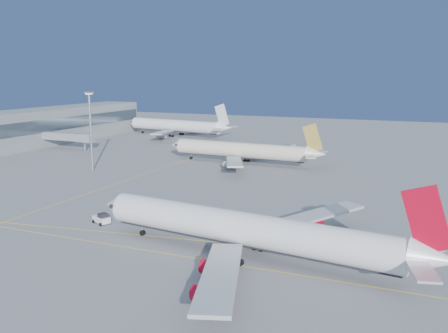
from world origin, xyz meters
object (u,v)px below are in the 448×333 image
Objects in this scene: airliner_etihad at (243,151)px; airliner_third at (177,126)px; airliner_virgin at (251,231)px; light_mast at (90,125)px; pushback_tug at (102,219)px.

airliner_third reaches higher than airliner_etihad.
airliner_virgin is 163.66m from airliner_third.
light_mast is at bearing -139.49° from airliner_etihad.
light_mast is (-36.80, 44.44, 13.41)m from pushback_tug.
pushback_tug is 0.18× the size of light_mast.
airliner_etihad is (-32.38, 80.74, -0.22)m from airliner_virgin.
airliner_third is 2.50× the size of light_mast.
airliner_third is at bearing 130.10° from airliner_virgin.
airliner_third is at bearing 101.32° from light_mast.
airliner_etihad is 79.96m from airliner_third.
airliner_etihad is at bearing -37.08° from airliner_third.
light_mast is at bearing 151.96° from airliner_virgin.
airliner_virgin is at bearing -65.60° from airliner_etihad.
airliner_third is 13.85× the size of pushback_tug.
light_mast reaches higher than airliner_virgin.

